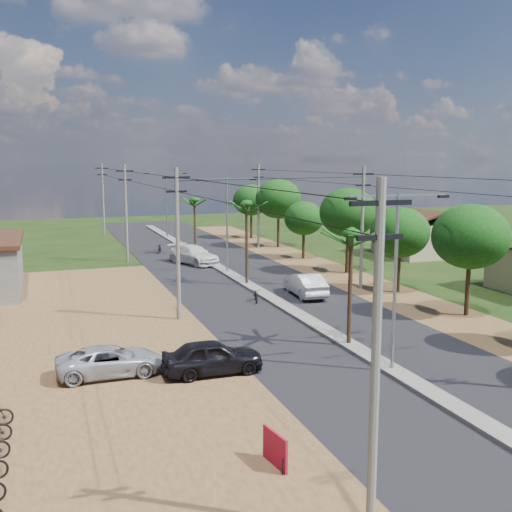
# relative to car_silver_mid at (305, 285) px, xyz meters

# --- Properties ---
(ground) EXTENTS (160.00, 160.00, 0.00)m
(ground) POSITION_rel_car_silver_mid_xyz_m (-2.64, -15.17, -0.80)
(ground) COLOR black
(ground) RESTS_ON ground
(road) EXTENTS (12.00, 110.00, 0.04)m
(road) POSITION_rel_car_silver_mid_xyz_m (-2.64, -0.17, -0.78)
(road) COLOR black
(road) RESTS_ON ground
(median) EXTENTS (1.00, 90.00, 0.18)m
(median) POSITION_rel_car_silver_mid_xyz_m (-2.64, 2.83, -0.71)
(median) COLOR #605E56
(median) RESTS_ON ground
(dirt_lot_west) EXTENTS (18.00, 46.00, 0.04)m
(dirt_lot_west) POSITION_rel_car_silver_mid_xyz_m (-17.64, -7.17, -0.79)
(dirt_lot_west) COLOR brown
(dirt_lot_west) RESTS_ON ground
(dirt_shoulder_east) EXTENTS (5.00, 90.00, 0.03)m
(dirt_shoulder_east) POSITION_rel_car_silver_mid_xyz_m (5.86, -0.17, -0.79)
(dirt_shoulder_east) COLOR brown
(dirt_shoulder_east) RESTS_ON ground
(house_east_far) EXTENTS (7.60, 7.50, 4.60)m
(house_east_far) POSITION_rel_car_silver_mid_xyz_m (18.36, 12.83, 1.59)
(house_east_far) COLOR tan
(house_east_far) RESTS_ON ground
(tree_east_c) EXTENTS (4.60, 4.60, 6.83)m
(tree_east_c) POSITION_rel_car_silver_mid_xyz_m (7.06, -8.17, 4.06)
(tree_east_c) COLOR black
(tree_east_c) RESTS_ON ground
(tree_east_d) EXTENTS (4.20, 4.20, 6.13)m
(tree_east_d) POSITION_rel_car_silver_mid_xyz_m (6.76, -1.17, 3.54)
(tree_east_d) COLOR black
(tree_east_d) RESTS_ON ground
(tree_east_e) EXTENTS (4.80, 4.80, 7.14)m
(tree_east_e) POSITION_rel_car_silver_mid_xyz_m (6.96, 6.83, 4.29)
(tree_east_e) COLOR black
(tree_east_e) RESTS_ON ground
(tree_east_f) EXTENTS (3.80, 3.80, 5.52)m
(tree_east_f) POSITION_rel_car_silver_mid_xyz_m (6.56, 14.83, 3.08)
(tree_east_f) COLOR black
(tree_east_f) RESTS_ON ground
(tree_east_g) EXTENTS (5.00, 5.00, 7.38)m
(tree_east_g) POSITION_rel_car_silver_mid_xyz_m (7.16, 22.83, 4.44)
(tree_east_g) COLOR black
(tree_east_g) RESTS_ON ground
(tree_east_h) EXTENTS (4.40, 4.40, 6.52)m
(tree_east_h) POSITION_rel_car_silver_mid_xyz_m (6.86, 30.83, 3.84)
(tree_east_h) COLOR black
(tree_east_h) RESTS_ON ground
(palm_median_near) EXTENTS (2.00, 2.00, 6.15)m
(palm_median_near) POSITION_rel_car_silver_mid_xyz_m (-2.64, -11.17, 4.73)
(palm_median_near) COLOR black
(palm_median_near) RESTS_ON ground
(palm_median_mid) EXTENTS (2.00, 2.00, 6.55)m
(palm_median_mid) POSITION_rel_car_silver_mid_xyz_m (-2.64, 4.83, 5.10)
(palm_median_mid) COLOR black
(palm_median_mid) RESTS_ON ground
(palm_median_far) EXTENTS (2.00, 2.00, 5.85)m
(palm_median_far) POSITION_rel_car_silver_mid_xyz_m (-2.64, 20.83, 4.46)
(palm_median_far) COLOR black
(palm_median_far) RESTS_ON ground
(streetlight_near) EXTENTS (5.10, 0.18, 8.00)m
(streetlight_near) POSITION_rel_car_silver_mid_xyz_m (-2.64, -15.17, 3.98)
(streetlight_near) COLOR gray
(streetlight_near) RESTS_ON ground
(streetlight_mid) EXTENTS (5.10, 0.18, 8.00)m
(streetlight_mid) POSITION_rel_car_silver_mid_xyz_m (-2.64, 9.83, 3.98)
(streetlight_mid) COLOR gray
(streetlight_mid) RESTS_ON ground
(streetlight_far) EXTENTS (5.10, 0.18, 8.00)m
(streetlight_far) POSITION_rel_car_silver_mid_xyz_m (-2.64, 34.83, 3.98)
(streetlight_far) COLOR gray
(streetlight_far) RESTS_ON ground
(utility_pole_w_a) EXTENTS (1.60, 0.24, 9.00)m
(utility_pole_w_a) POSITION_rel_car_silver_mid_xyz_m (-9.64, -25.17, 3.95)
(utility_pole_w_a) COLOR #605E56
(utility_pole_w_a) RESTS_ON ground
(utility_pole_w_b) EXTENTS (1.60, 0.24, 9.00)m
(utility_pole_w_b) POSITION_rel_car_silver_mid_xyz_m (-9.64, -3.17, 3.95)
(utility_pole_w_b) COLOR #605E56
(utility_pole_w_b) RESTS_ON ground
(utility_pole_w_c) EXTENTS (1.60, 0.24, 9.00)m
(utility_pole_w_c) POSITION_rel_car_silver_mid_xyz_m (-9.64, 18.83, 3.95)
(utility_pole_w_c) COLOR #605E56
(utility_pole_w_c) RESTS_ON ground
(utility_pole_w_d) EXTENTS (1.60, 0.24, 9.00)m
(utility_pole_w_d) POSITION_rel_car_silver_mid_xyz_m (-9.64, 39.83, 3.95)
(utility_pole_w_d) COLOR #605E56
(utility_pole_w_d) RESTS_ON ground
(utility_pole_e_b) EXTENTS (1.60, 0.24, 9.00)m
(utility_pole_e_b) POSITION_rel_car_silver_mid_xyz_m (4.86, 0.83, 3.95)
(utility_pole_e_b) COLOR #605E56
(utility_pole_e_b) RESTS_ON ground
(utility_pole_e_c) EXTENTS (1.60, 0.24, 9.00)m
(utility_pole_e_c) POSITION_rel_car_silver_mid_xyz_m (4.86, 22.83, 3.95)
(utility_pole_e_c) COLOR #605E56
(utility_pole_e_c) RESTS_ON ground
(car_silver_mid) EXTENTS (2.08, 4.99, 1.61)m
(car_silver_mid) POSITION_rel_car_silver_mid_xyz_m (0.00, 0.00, 0.00)
(car_silver_mid) COLOR #AEB0B7
(car_silver_mid) RESTS_ON ground
(car_white_far) EXTENTS (4.29, 6.14, 1.65)m
(car_white_far) POSITION_rel_car_silver_mid_xyz_m (-4.14, 15.29, 0.02)
(car_white_far) COLOR silver
(car_white_far) RESTS_ON ground
(car_parked_silver) EXTENTS (4.66, 2.17, 1.29)m
(car_parked_silver) POSITION_rel_car_silver_mid_xyz_m (-14.52, -11.37, -0.16)
(car_parked_silver) COLOR #AEB0B7
(car_parked_silver) RESTS_ON ground
(car_parked_dark) EXTENTS (4.49, 1.86, 1.52)m
(car_parked_dark) POSITION_rel_car_silver_mid_xyz_m (-10.26, -12.68, -0.04)
(car_parked_dark) COLOR black
(car_parked_dark) RESTS_ON ground
(moto_rider_west_a) EXTENTS (1.06, 1.87, 0.93)m
(moto_rider_west_a) POSITION_rel_car_silver_mid_xyz_m (-3.84, -0.57, -0.34)
(moto_rider_west_a) COLOR black
(moto_rider_west_a) RESTS_ON ground
(moto_rider_west_b) EXTENTS (0.97, 1.53, 0.89)m
(moto_rider_west_b) POSITION_rel_car_silver_mid_xyz_m (-5.92, 22.69, -0.36)
(moto_rider_west_b) COLOR black
(moto_rider_west_b) RESTS_ON ground
(roadside_sign) EXTENTS (0.31, 1.35, 1.13)m
(roadside_sign) POSITION_rel_car_silver_mid_xyz_m (-10.64, -21.17, -0.24)
(roadside_sign) COLOR maroon
(roadside_sign) RESTS_ON ground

